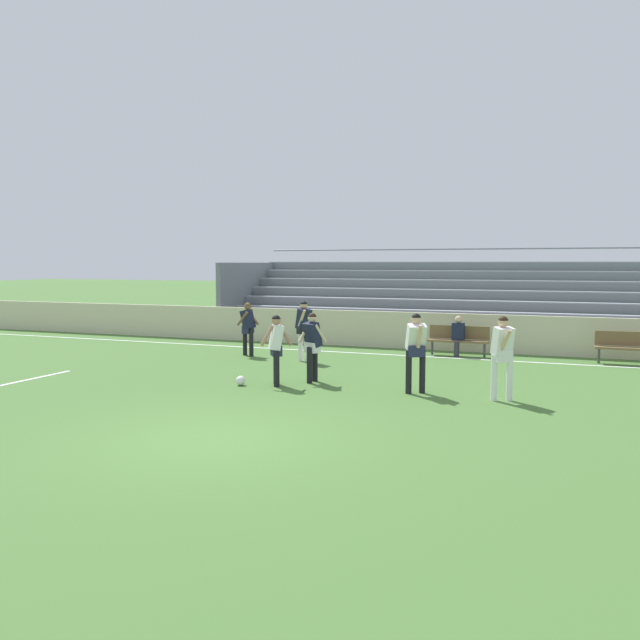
{
  "coord_description": "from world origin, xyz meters",
  "views": [
    {
      "loc": [
        5.31,
        -8.86,
        2.79
      ],
      "look_at": [
        -0.74,
        6.5,
        1.34
      ],
      "focal_mm": 36.65,
      "sensor_mm": 36.0,
      "label": 1
    }
  ],
  "objects_px": {
    "bench_near_bin": "(459,338)",
    "player_dark_overlapping": "(312,341)",
    "player_white_deep_cover": "(276,344)",
    "player_white_trailing_run": "(416,346)",
    "bleacher_stand": "(528,300)",
    "soccer_ball": "(241,381)",
    "player_dark_dropping_back": "(304,325)",
    "bench_centre_sideline": "(630,345)",
    "player_white_wide_right": "(503,350)",
    "player_dark_pressing_high": "(248,324)",
    "spectator_seated": "(458,333)"
  },
  "relations": [
    {
      "from": "player_white_trailing_run",
      "to": "player_white_wide_right",
      "type": "height_order",
      "value": "player_white_wide_right"
    },
    {
      "from": "bleacher_stand",
      "to": "player_white_wide_right",
      "type": "distance_m",
      "value": 10.82
    },
    {
      "from": "player_dark_overlapping",
      "to": "soccer_ball",
      "type": "xyz_separation_m",
      "value": [
        -1.37,
        -0.97,
        -0.86
      ]
    },
    {
      "from": "player_white_deep_cover",
      "to": "player_white_wide_right",
      "type": "distance_m",
      "value": 4.96
    },
    {
      "from": "player_white_deep_cover",
      "to": "player_dark_overlapping",
      "type": "height_order",
      "value": "player_dark_overlapping"
    },
    {
      "from": "spectator_seated",
      "to": "player_white_trailing_run",
      "type": "distance_m",
      "value": 5.97
    },
    {
      "from": "player_dark_pressing_high",
      "to": "player_white_wide_right",
      "type": "height_order",
      "value": "player_white_wide_right"
    },
    {
      "from": "bench_centre_sideline",
      "to": "soccer_ball",
      "type": "height_order",
      "value": "bench_centre_sideline"
    },
    {
      "from": "player_dark_overlapping",
      "to": "player_dark_dropping_back",
      "type": "height_order",
      "value": "player_dark_dropping_back"
    },
    {
      "from": "player_white_deep_cover",
      "to": "player_dark_dropping_back",
      "type": "xyz_separation_m",
      "value": [
        -0.84,
        3.59,
        0.07
      ]
    },
    {
      "from": "spectator_seated",
      "to": "player_dark_overlapping",
      "type": "distance_m",
      "value": 6.08
    },
    {
      "from": "player_dark_overlapping",
      "to": "player_white_wide_right",
      "type": "bearing_deg",
      "value": -6.44
    },
    {
      "from": "bench_centre_sideline",
      "to": "player_dark_overlapping",
      "type": "xyz_separation_m",
      "value": [
        -7.12,
        -5.68,
        0.42
      ]
    },
    {
      "from": "bench_near_bin",
      "to": "player_white_wide_right",
      "type": "bearing_deg",
      "value": -72.82
    },
    {
      "from": "player_white_deep_cover",
      "to": "player_dark_pressing_high",
      "type": "height_order",
      "value": "player_white_deep_cover"
    },
    {
      "from": "player_dark_pressing_high",
      "to": "player_white_wide_right",
      "type": "distance_m",
      "value": 8.7
    },
    {
      "from": "bleacher_stand",
      "to": "player_white_deep_cover",
      "type": "xyz_separation_m",
      "value": [
        -4.69,
        -10.99,
        -0.52
      ]
    },
    {
      "from": "player_white_deep_cover",
      "to": "soccer_ball",
      "type": "xyz_separation_m",
      "value": [
        -0.76,
        -0.3,
        -0.84
      ]
    },
    {
      "from": "player_white_deep_cover",
      "to": "player_white_trailing_run",
      "type": "distance_m",
      "value": 3.17
    },
    {
      "from": "bleacher_stand",
      "to": "bench_near_bin",
      "type": "height_order",
      "value": "bleacher_stand"
    },
    {
      "from": "spectator_seated",
      "to": "player_white_trailing_run",
      "type": "relative_size",
      "value": 0.7
    },
    {
      "from": "soccer_ball",
      "to": "bleacher_stand",
      "type": "bearing_deg",
      "value": 64.19
    },
    {
      "from": "bleacher_stand",
      "to": "player_dark_overlapping",
      "type": "height_order",
      "value": "bleacher_stand"
    },
    {
      "from": "bench_near_bin",
      "to": "soccer_ball",
      "type": "xyz_separation_m",
      "value": [
        -3.81,
        -6.65,
        -0.44
      ]
    },
    {
      "from": "player_dark_overlapping",
      "to": "spectator_seated",
      "type": "bearing_deg",
      "value": 66.3
    },
    {
      "from": "spectator_seated",
      "to": "player_dark_dropping_back",
      "type": "bearing_deg",
      "value": -145.77
    },
    {
      "from": "bench_centre_sideline",
      "to": "player_white_deep_cover",
      "type": "xyz_separation_m",
      "value": [
        -7.73,
        -6.35,
        0.41
      ]
    },
    {
      "from": "bleacher_stand",
      "to": "bench_near_bin",
      "type": "bearing_deg",
      "value": -109.5
    },
    {
      "from": "bleacher_stand",
      "to": "soccer_ball",
      "type": "bearing_deg",
      "value": -115.81
    },
    {
      "from": "player_dark_pressing_high",
      "to": "bench_near_bin",
      "type": "bearing_deg",
      "value": 21.55
    },
    {
      "from": "bench_near_bin",
      "to": "soccer_ball",
      "type": "distance_m",
      "value": 7.67
    },
    {
      "from": "spectator_seated",
      "to": "player_white_trailing_run",
      "type": "xyz_separation_m",
      "value": [
        0.11,
        -5.96,
        0.33
      ]
    },
    {
      "from": "bench_near_bin",
      "to": "player_white_deep_cover",
      "type": "relative_size",
      "value": 1.12
    },
    {
      "from": "spectator_seated",
      "to": "player_dark_pressing_high",
      "type": "relative_size",
      "value": 0.75
    },
    {
      "from": "player_dark_pressing_high",
      "to": "soccer_ball",
      "type": "bearing_deg",
      "value": -64.3
    },
    {
      "from": "bench_centre_sideline",
      "to": "player_dark_pressing_high",
      "type": "relative_size",
      "value": 1.12
    },
    {
      "from": "bench_near_bin",
      "to": "bench_centre_sideline",
      "type": "bearing_deg",
      "value": 0.0
    },
    {
      "from": "bench_centre_sideline",
      "to": "player_white_wide_right",
      "type": "height_order",
      "value": "player_white_wide_right"
    },
    {
      "from": "player_white_deep_cover",
      "to": "soccer_ball",
      "type": "distance_m",
      "value": 1.18
    },
    {
      "from": "bench_near_bin",
      "to": "spectator_seated",
      "type": "distance_m",
      "value": 0.19
    },
    {
      "from": "player_dark_pressing_high",
      "to": "player_dark_dropping_back",
      "type": "xyz_separation_m",
      "value": [
        2.0,
        -0.43,
        0.08
      ]
    },
    {
      "from": "player_white_deep_cover",
      "to": "player_white_trailing_run",
      "type": "bearing_deg",
      "value": 5.01
    },
    {
      "from": "player_dark_pressing_high",
      "to": "soccer_ball",
      "type": "distance_m",
      "value": 4.87
    },
    {
      "from": "bench_near_bin",
      "to": "player_dark_overlapping",
      "type": "relative_size",
      "value": 1.1
    },
    {
      "from": "bench_centre_sideline",
      "to": "spectator_seated",
      "type": "distance_m",
      "value": 4.68
    },
    {
      "from": "player_white_deep_cover",
      "to": "player_dark_dropping_back",
      "type": "height_order",
      "value": "player_dark_dropping_back"
    },
    {
      "from": "player_dark_overlapping",
      "to": "player_dark_dropping_back",
      "type": "bearing_deg",
      "value": 116.4
    },
    {
      "from": "player_dark_overlapping",
      "to": "player_white_wide_right",
      "type": "height_order",
      "value": "player_white_wide_right"
    },
    {
      "from": "bench_centre_sideline",
      "to": "soccer_ball",
      "type": "distance_m",
      "value": 10.79
    },
    {
      "from": "bleacher_stand",
      "to": "player_white_deep_cover",
      "type": "bearing_deg",
      "value": -113.13
    }
  ]
}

